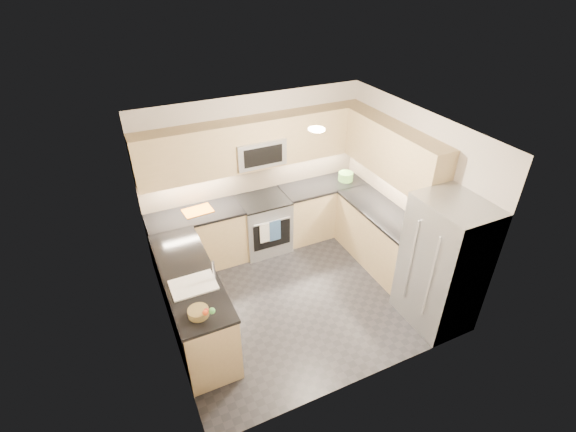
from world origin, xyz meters
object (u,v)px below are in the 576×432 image
(microwave, at_px, (258,151))
(refrigerator, at_px, (443,264))
(gas_range, at_px, (264,224))
(utensil_bowl, at_px, (346,176))
(fruit_basket, at_px, (198,312))
(cutting_board, at_px, (198,211))

(microwave, xyz_separation_m, refrigerator, (1.45, -2.55, -0.80))
(gas_range, xyz_separation_m, utensil_bowl, (1.51, -0.01, 0.56))
(utensil_bowl, distance_m, fruit_basket, 3.66)
(gas_range, distance_m, cutting_board, 1.14)
(refrigerator, height_order, cutting_board, refrigerator)
(cutting_board, bearing_deg, fruit_basket, -104.56)
(refrigerator, distance_m, utensil_bowl, 2.41)
(fruit_basket, bearing_deg, cutting_board, 75.44)
(gas_range, height_order, utensil_bowl, utensil_bowl)
(refrigerator, bearing_deg, microwave, 119.62)
(refrigerator, relative_size, utensil_bowl, 7.23)
(refrigerator, bearing_deg, gas_range, 120.88)
(gas_range, xyz_separation_m, cutting_board, (-1.02, 0.07, 0.49))
(fruit_basket, bearing_deg, refrigerator, -7.87)
(refrigerator, distance_m, cutting_board, 3.52)
(gas_range, xyz_separation_m, fruit_basket, (-1.57, -2.01, 0.53))
(gas_range, height_order, refrigerator, refrigerator)
(utensil_bowl, bearing_deg, gas_range, 179.48)
(microwave, relative_size, cutting_board, 1.79)
(refrigerator, height_order, utensil_bowl, refrigerator)
(utensil_bowl, height_order, cutting_board, utensil_bowl)
(gas_range, bearing_deg, cutting_board, 176.01)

